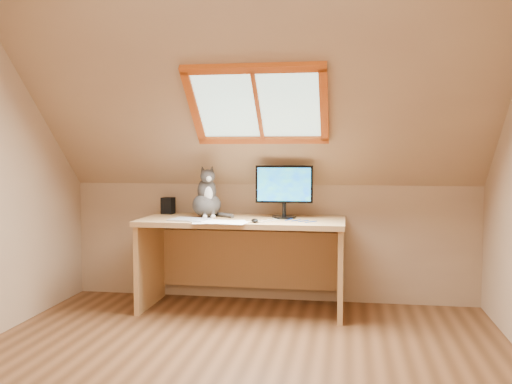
# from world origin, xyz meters

# --- Properties ---
(ground) EXTENTS (3.50, 3.50, 0.00)m
(ground) POSITION_xyz_m (0.00, 0.00, 0.00)
(ground) COLOR brown
(ground) RESTS_ON ground
(room_shell) EXTENTS (3.52, 3.52, 2.41)m
(room_shell) POSITION_xyz_m (0.00, -0.09, 1.43)
(room_shell) COLOR tan
(room_shell) RESTS_ON ground
(desk) EXTENTS (1.63, 0.71, 0.74)m
(desk) POSITION_xyz_m (-0.18, 1.45, 0.52)
(desk) COLOR tan
(desk) RESTS_ON ground
(monitor) EXTENTS (0.46, 0.20, 0.43)m
(monitor) POSITION_xyz_m (0.15, 1.46, 0.99)
(monitor) COLOR black
(monitor) RESTS_ON desk
(cat) EXTENTS (0.33, 0.35, 0.43)m
(cat) POSITION_xyz_m (-0.49, 1.43, 0.90)
(cat) COLOR #423D3A
(cat) RESTS_ON desk
(desk_speaker) EXTENTS (0.11, 0.11, 0.14)m
(desk_speaker) POSITION_xyz_m (-0.88, 1.63, 0.82)
(desk_speaker) COLOR black
(desk_speaker) RESTS_ON desk
(graphics_tablet) EXTENTS (0.34, 0.27, 0.01)m
(graphics_tablet) POSITION_xyz_m (-0.56, 1.19, 0.75)
(graphics_tablet) COLOR #B2B2B7
(graphics_tablet) RESTS_ON desk
(mouse) EXTENTS (0.08, 0.11, 0.03)m
(mouse) POSITION_xyz_m (-0.04, 1.14, 0.76)
(mouse) COLOR black
(mouse) RESTS_ON desk
(papers) EXTENTS (0.35, 0.30, 0.01)m
(papers) POSITION_xyz_m (-0.27, 1.12, 0.75)
(papers) COLOR white
(papers) RESTS_ON desk
(cables) EXTENTS (0.51, 0.26, 0.01)m
(cables) POSITION_xyz_m (0.20, 1.26, 0.75)
(cables) COLOR silver
(cables) RESTS_ON desk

